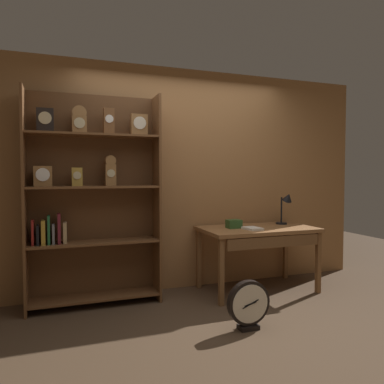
# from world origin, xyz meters

# --- Properties ---
(ground_plane) EXTENTS (10.00, 10.00, 0.00)m
(ground_plane) POSITION_xyz_m (0.00, 0.00, 0.00)
(ground_plane) COLOR #4C3826
(back_wood_panel) EXTENTS (4.80, 0.05, 2.60)m
(back_wood_panel) POSITION_xyz_m (0.00, 1.37, 1.30)
(back_wood_panel) COLOR #9E6B3D
(back_wood_panel) RESTS_ON ground
(bookshelf) EXTENTS (1.34, 0.32, 2.19)m
(bookshelf) POSITION_xyz_m (-1.09, 1.10, 1.13)
(bookshelf) COLOR brown
(bookshelf) RESTS_ON ground
(workbench) EXTENTS (1.31, 0.75, 0.74)m
(workbench) POSITION_xyz_m (0.77, 0.91, 0.66)
(workbench) COLOR brown
(workbench) RESTS_ON ground
(desk_lamp) EXTENTS (0.19, 0.20, 0.40)m
(desk_lamp) POSITION_xyz_m (1.24, 1.05, 1.00)
(desk_lamp) COLOR black
(desk_lamp) RESTS_ON workbench
(toolbox_small) EXTENTS (0.16, 0.12, 0.10)m
(toolbox_small) POSITION_xyz_m (0.48, 0.97, 0.79)
(toolbox_small) COLOR #2D5123
(toolbox_small) RESTS_ON workbench
(open_repair_manual) EXTENTS (0.18, 0.23, 0.02)m
(open_repair_manual) POSITION_xyz_m (0.63, 0.80, 0.75)
(open_repair_manual) COLOR silver
(open_repair_manual) RESTS_ON workbench
(round_clock_large) EXTENTS (0.39, 0.11, 0.43)m
(round_clock_large) POSITION_xyz_m (0.14, -0.01, 0.22)
(round_clock_large) COLOR black
(round_clock_large) RESTS_ON ground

